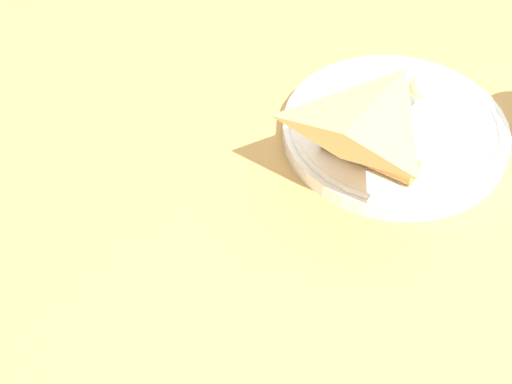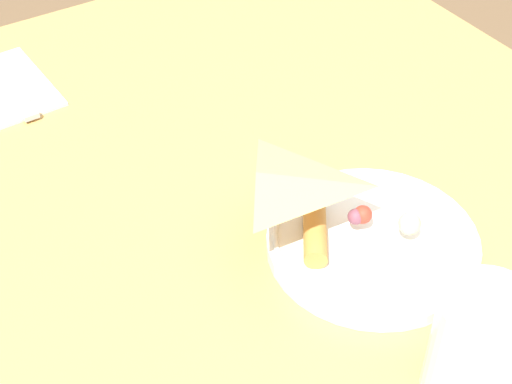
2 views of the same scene
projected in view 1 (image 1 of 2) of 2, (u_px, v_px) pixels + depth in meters
The scene contains 2 objects.
dining_table at pixel (360, 208), 0.83m from camera, with size 1.24×0.85×0.70m.
plate_pizza at pixel (395, 128), 0.76m from camera, with size 0.22×0.22×0.05m.
Camera 1 is at (0.13, 0.54, 1.24)m, focal length 55.00 mm.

